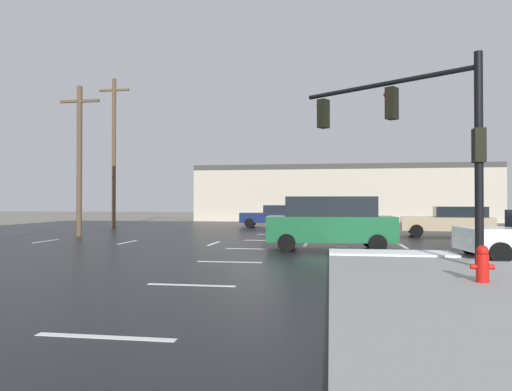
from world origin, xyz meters
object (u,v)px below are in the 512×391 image
object	(u,v)px
sedan_tan	(450,221)
suv_green	(330,222)
fire_hydrant	(482,264)
sedan_navy	(274,216)
utility_pole_distant	(114,150)
traffic_signal_mast	(421,128)
utility_pole_far	(79,157)

from	to	relation	value
sedan_tan	suv_green	bearing A→B (deg)	56.62
fire_hydrant	sedan_navy	bearing A→B (deg)	107.42
utility_pole_distant	traffic_signal_mast	bearing A→B (deg)	-44.16
utility_pole_far	utility_pole_distant	size ratio (longest dim) A/B	0.76
fire_hydrant	sedan_navy	size ratio (longest dim) A/B	0.17
traffic_signal_mast	utility_pole_distant	size ratio (longest dim) A/B	0.54
fire_hydrant	utility_pole_far	world-z (taller)	utility_pole_far
traffic_signal_mast	fire_hydrant	distance (m)	4.80
utility_pole_far	utility_pole_distant	xyz separation A→B (m)	(-1.90, 7.95, 1.28)
sedan_navy	utility_pole_far	world-z (taller)	utility_pole_far
sedan_navy	utility_pole_distant	size ratio (longest dim) A/B	0.44
fire_hydrant	suv_green	distance (m)	8.21
utility_pole_far	utility_pole_distant	bearing A→B (deg)	103.45
sedan_tan	utility_pole_distant	bearing A→B (deg)	-8.17
traffic_signal_mast	utility_pole_far	world-z (taller)	utility_pole_far
fire_hydrant	utility_pole_distant	xyz separation A→B (m)	(-18.26, 20.41, 4.95)
suv_green	utility_pole_far	size ratio (longest dim) A/B	0.61
traffic_signal_mast	suv_green	size ratio (longest dim) A/B	1.16
sedan_tan	utility_pole_far	bearing A→B (deg)	13.65
fire_hydrant	sedan_tan	distance (m)	15.47
suv_green	sedan_navy	bearing A→B (deg)	-78.55
sedan_tan	sedan_navy	bearing A→B (deg)	-31.31
traffic_signal_mast	fire_hydrant	size ratio (longest dim) A/B	7.16
fire_hydrant	suv_green	world-z (taller)	suv_green
fire_hydrant	utility_pole_far	bearing A→B (deg)	142.71
sedan_tan	traffic_signal_mast	bearing A→B (deg)	78.74
fire_hydrant	sedan_navy	distance (m)	23.91
traffic_signal_mast	sedan_tan	distance (m)	12.81
suv_green	utility_pole_distant	world-z (taller)	utility_pole_distant
suv_green	utility_pole_far	bearing A→B (deg)	-23.56
sedan_tan	utility_pole_distant	xyz separation A→B (m)	(-21.25, 5.23, 4.64)
sedan_navy	utility_pole_far	bearing A→B (deg)	44.46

